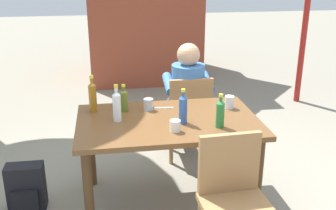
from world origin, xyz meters
TOP-DOWN VIEW (x-y plane):
  - ground_plane at (0.00, 0.00)m, footprint 24.00×24.00m
  - dining_table at (0.00, 0.00)m, footprint 1.42×0.89m
  - chair_far_right at (0.32, 0.75)m, footprint 0.44×0.44m
  - chair_near_right at (0.32, -0.75)m, footprint 0.46×0.46m
  - person_in_white_shirt at (0.32, 0.85)m, footprint 0.47×0.62m
  - bottle_clear at (-0.39, 0.03)m, footprint 0.06×0.06m
  - bottle_blue at (0.10, -0.09)m, footprint 0.06×0.06m
  - bottle_olive at (-0.33, 0.24)m, footprint 0.06×0.06m
  - bottle_green at (0.36, -0.21)m, footprint 0.06×0.06m
  - bottle_amber at (-0.58, 0.26)m, footprint 0.06×0.06m
  - cup_white at (0.02, -0.24)m, footprint 0.08×0.08m
  - cup_steel at (-0.13, 0.23)m, footprint 0.08×0.08m
  - cup_glass at (0.55, 0.17)m, footprint 0.08×0.08m
  - table_knife at (-0.06, 0.26)m, footprint 0.24×0.05m
  - backpack_by_near_side at (-1.15, 0.06)m, footprint 0.30×0.21m

SIDE VIEW (x-z plane):
  - ground_plane at x=0.00m, z-range 0.00..0.00m
  - backpack_by_near_side at x=-1.15m, z-range -0.01..0.38m
  - chair_far_right at x=0.32m, z-range 0.05..0.92m
  - chair_near_right at x=0.32m, z-range 0.05..0.92m
  - dining_table at x=0.00m, z-range 0.27..1.01m
  - person_in_white_shirt at x=0.32m, z-range 0.07..1.25m
  - table_knife at x=-0.06m, z-range 0.74..0.75m
  - cup_white at x=0.02m, z-range 0.74..0.82m
  - cup_steel at x=-0.13m, z-range 0.74..0.84m
  - cup_glass at x=0.55m, z-range 0.74..0.85m
  - bottle_olive at x=-0.33m, z-range 0.72..0.95m
  - bottle_green at x=0.36m, z-range 0.72..0.98m
  - bottle_blue at x=0.10m, z-range 0.72..0.99m
  - bottle_clear at x=-0.39m, z-range 0.72..1.01m
  - bottle_amber at x=-0.58m, z-range 0.72..1.03m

